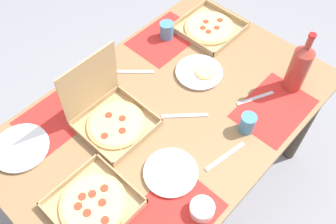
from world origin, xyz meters
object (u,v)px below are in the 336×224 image
(condiment_bowl, at_px, (202,209))
(plate_far_right, at_px, (171,173))
(soda_bottle, at_px, (299,67))
(plate_far_left, at_px, (200,72))
(pizza_box_center, at_px, (110,115))
(plate_near_left, at_px, (21,148))
(pizza_box_edge_far, at_px, (209,28))
(pizza_box_corner_left, at_px, (94,204))
(cup_clear_left, at_px, (247,123))
(cup_red, at_px, (167,30))

(condiment_bowl, bearing_deg, plate_far_right, 79.47)
(soda_bottle, bearing_deg, plate_far_left, 122.84)
(condiment_bowl, bearing_deg, pizza_box_center, 85.64)
(plate_far_right, bearing_deg, plate_near_left, 122.77)
(pizza_box_edge_far, xyz_separation_m, plate_near_left, (-1.12, 0.11, -0.00))
(plate_far_right, height_order, condiment_bowl, condiment_bowl)
(pizza_box_corner_left, distance_m, plate_far_left, 0.80)
(pizza_box_corner_left, relative_size, cup_clear_left, 3.26)
(pizza_box_center, height_order, pizza_box_edge_far, pizza_box_center)
(plate_far_right, bearing_deg, cup_red, 44.29)
(cup_red, relative_size, condiment_bowl, 0.95)
(cup_red, bearing_deg, soda_bottle, -76.78)
(plate_far_right, bearing_deg, pizza_box_center, 88.97)
(pizza_box_center, bearing_deg, condiment_bowl, -94.36)
(cup_clear_left, xyz_separation_m, condiment_bowl, (-0.42, -0.10, -0.02))
(pizza_box_center, xyz_separation_m, cup_red, (0.57, 0.20, -0.01))
(soda_bottle, relative_size, condiment_bowl, 3.43)
(plate_far_right, xyz_separation_m, plate_near_left, (-0.34, 0.54, -0.00))
(pizza_box_corner_left, bearing_deg, pizza_box_edge_far, 15.98)
(soda_bottle, bearing_deg, plate_near_left, 149.05)
(plate_near_left, bearing_deg, plate_far_right, -57.23)
(plate_far_right, height_order, plate_far_left, plate_far_left)
(pizza_box_edge_far, distance_m, plate_far_right, 0.88)
(cup_red, bearing_deg, plate_near_left, -178.62)
(pizza_box_corner_left, height_order, plate_far_right, pizza_box_corner_left)
(pizza_box_edge_far, height_order, plate_far_left, pizza_box_edge_far)
(plate_near_left, bearing_deg, plate_far_left, -18.19)
(soda_bottle, relative_size, cup_clear_left, 3.59)
(pizza_box_edge_far, relative_size, plate_near_left, 1.28)
(pizza_box_center, bearing_deg, cup_clear_left, -50.53)
(pizza_box_edge_far, bearing_deg, cup_clear_left, -126.74)
(plate_far_left, height_order, cup_red, cup_red)
(pizza_box_corner_left, xyz_separation_m, cup_clear_left, (0.68, -0.22, 0.03))
(pizza_box_corner_left, relative_size, soda_bottle, 0.91)
(plate_far_left, bearing_deg, plate_near_left, 161.81)
(pizza_box_center, bearing_deg, plate_far_left, -11.55)
(soda_bottle, xyz_separation_m, cup_red, (-0.16, 0.67, -0.09))
(pizza_box_edge_far, distance_m, plate_near_left, 1.12)
(plate_near_left, xyz_separation_m, condiment_bowl, (0.31, -0.73, 0.02))
(pizza_box_corner_left, height_order, condiment_bowl, condiment_bowl)
(plate_far_right, bearing_deg, plate_far_left, 28.09)
(cup_clear_left, bearing_deg, plate_near_left, 139.04)
(plate_far_right, height_order, cup_red, cup_red)
(pizza_box_center, distance_m, soda_bottle, 0.86)
(condiment_bowl, bearing_deg, pizza_box_corner_left, 129.72)
(pizza_box_corner_left, height_order, cup_clear_left, cup_clear_left)
(pizza_box_center, xyz_separation_m, cup_clear_left, (0.37, -0.45, -0.01))
(plate_far_left, height_order, cup_clear_left, cup_clear_left)
(plate_far_left, xyz_separation_m, soda_bottle, (0.24, -0.37, 0.12))
(pizza_box_corner_left, relative_size, cup_red, 3.29)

